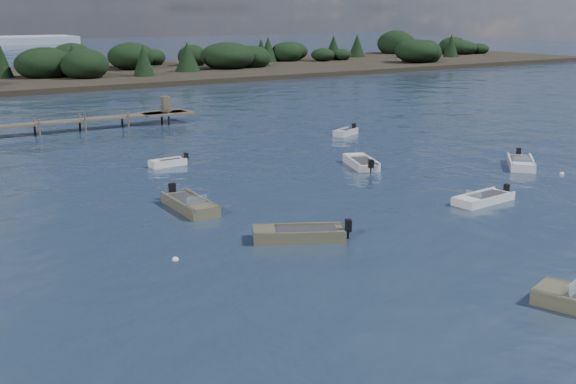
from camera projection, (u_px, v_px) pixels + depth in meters
ground at (90, 112)px, 81.22m from camera, size 400.00×400.00×0.00m
tender_far_grey_b at (346, 133)px, 66.51m from camera, size 3.24×2.22×1.11m
tender_far_white at (168, 164)px, 53.46m from camera, size 3.04×1.17×1.04m
dinghy_extra_a at (190, 206)px, 41.90m from camera, size 1.91×5.31×1.34m
dinghy_mid_white_a at (483, 200)px, 43.44m from camera, size 4.55×1.92×1.05m
dinghy_mid_grey at (298, 236)px, 36.41m from camera, size 4.88×3.73×1.26m
dinghy_extra_b at (361, 164)px, 53.35m from camera, size 3.05×4.58×1.23m
dinghy_mid_white_b at (521, 164)px, 53.26m from camera, size 4.50×4.41×1.23m
buoy_c at (175, 260)px, 33.50m from camera, size 0.32×0.32×0.32m
buoy_d at (562, 174)px, 50.89m from camera, size 0.32×0.32×0.32m
far_headland at (155, 63)px, 126.43m from camera, size 190.00×40.00×5.80m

